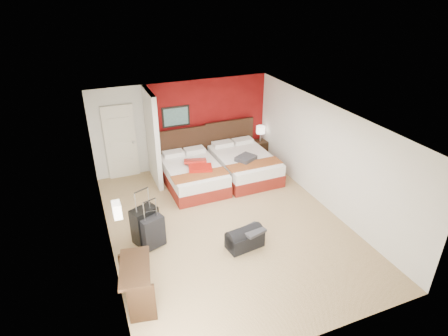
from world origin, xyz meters
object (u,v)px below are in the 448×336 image
suitcase_navy (154,234)px  red_suitcase_open (198,165)px  desk (137,285)px  nightstand (260,149)px  bed_right (244,165)px  duffel_bag (245,239)px  bed_left (193,176)px  suitcase_charcoal (153,233)px  suitcase_black (145,226)px  table_lamp (261,134)px

suitcase_navy → red_suitcase_open: bearing=59.3°
desk → nightstand: bearing=54.8°
bed_right → duffel_bag: (-1.30, -2.85, -0.12)m
nightstand → desk: size_ratio=0.54×
bed_left → duffel_bag: bed_left is taller
bed_right → red_suitcase_open: bearing=-175.6°
suitcase_charcoal → duffel_bag: suitcase_charcoal is taller
red_suitcase_open → suitcase_black: 2.51m
table_lamp → suitcase_black: table_lamp is taller
bed_left → suitcase_black: size_ratio=2.55×
duffel_bag → table_lamp: bearing=51.5°
suitcase_charcoal → suitcase_navy: suitcase_charcoal is taller
red_suitcase_open → suitcase_charcoal: (-1.64, -2.00, -0.31)m
red_suitcase_open → table_lamp: 2.56m
bed_right → suitcase_charcoal: suitcase_charcoal is taller
bed_left → suitcase_navy: bed_left is taller
nightstand → table_lamp: table_lamp is taller
suitcase_black → desk: desk is taller
suitcase_black → duffel_bag: bearing=-50.8°
red_suitcase_open → suitcase_black: bearing=-118.9°
nightstand → suitcase_black: (-4.09, -2.83, 0.12)m
duffel_bag → desk: bearing=-171.0°
duffel_bag → desk: (-2.30, -0.69, 0.22)m
suitcase_navy → duffel_bag: suitcase_navy is taller
table_lamp → suitcase_black: 4.98m
bed_left → table_lamp: 2.66m
red_suitcase_open → desk: (-2.21, -3.41, -0.24)m
nightstand → suitcase_navy: nightstand is taller
bed_right → duffel_bag: bed_right is taller
bed_right → table_lamp: bearing=43.1°
table_lamp → suitcase_charcoal: size_ratio=0.70×
suitcase_navy → duffel_bag: size_ratio=0.67×
suitcase_charcoal → duffel_bag: size_ratio=0.91×
suitcase_charcoal → table_lamp: bearing=18.5°
bed_right → red_suitcase_open: (-1.39, -0.13, 0.33)m
nightstand → bed_right: bearing=-139.0°
table_lamp → red_suitcase_open: bearing=-156.1°
suitcase_black → suitcase_charcoal: suitcase_black is taller
nightstand → desk: desk is taller
table_lamp → duffel_bag: bearing=-120.9°
bed_right → red_suitcase_open: red_suitcase_open is taller
suitcase_black → duffel_bag: size_ratio=1.05×
desk → bed_right: bearing=54.9°
bed_left → nightstand: size_ratio=3.75×
duffel_bag → suitcase_charcoal: bearing=149.9°
bed_left → suitcase_navy: size_ratio=3.98×
bed_right → suitcase_navy: bed_right is taller
suitcase_black → desk: 1.68m
suitcase_black → suitcase_charcoal: 0.24m
table_lamp → bed_left: bearing=-158.9°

